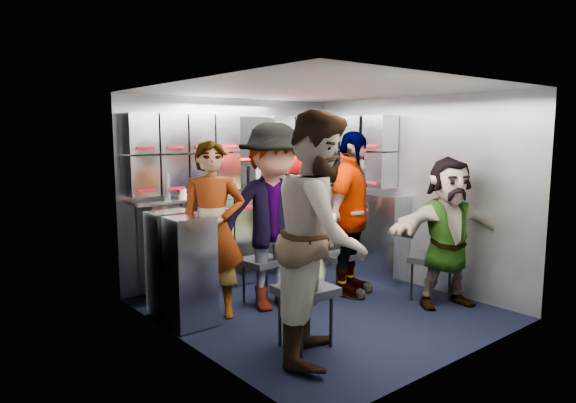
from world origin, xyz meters
TOP-DOWN VIEW (x-y plane):
  - floor at (0.00, 0.00)m, footprint 3.00×3.00m
  - wall_back at (0.00, 1.50)m, footprint 2.80×0.04m
  - wall_left at (-1.40, 0.00)m, footprint 0.04×3.00m
  - wall_right at (1.40, 0.00)m, footprint 0.04×3.00m
  - ceiling at (0.00, 0.00)m, footprint 2.80×3.00m
  - cart_bank_back at (0.00, 1.29)m, footprint 2.68×0.38m
  - cart_bank_left at (-1.19, 0.56)m, footprint 0.38×0.76m
  - counter at (0.00, 1.29)m, footprint 2.68×0.42m
  - locker_bank_back at (0.00, 1.35)m, footprint 2.68×0.28m
  - locker_bank_right at (1.25, 0.70)m, footprint 0.28×1.00m
  - right_cabinet at (1.25, 0.60)m, footprint 0.28×1.20m
  - coffee_niche at (0.18, 1.41)m, footprint 0.46×0.16m
  - red_latch_strip at (0.00, 1.09)m, footprint 2.60×0.02m
  - jump_seat_near_left at (-0.69, -0.58)m, footprint 0.44×0.42m
  - jump_seat_mid_left at (-0.32, 0.49)m, footprint 0.42×0.40m
  - jump_seat_center at (0.20, 0.61)m, footprint 0.39×0.37m
  - jump_seat_mid_right at (0.56, 0.31)m, footprint 0.35×0.34m
  - jump_seat_near_right at (1.05, -0.53)m, footprint 0.49×0.47m
  - attendant_standing at (-0.90, 0.48)m, footprint 0.71×0.66m
  - attendant_arc_a at (-0.69, -0.76)m, footprint 1.15×1.12m
  - attendant_arc_b at (-0.32, 0.31)m, footprint 1.31×0.97m
  - attendant_arc_c at (0.20, 0.43)m, footprint 0.80×0.60m
  - attendant_arc_d at (0.56, 0.13)m, footprint 1.09×0.81m
  - attendant_arc_e at (1.05, -0.71)m, footprint 1.43×0.97m
  - bottle_left at (-0.97, 1.24)m, footprint 0.07×0.07m
  - bottle_mid at (0.18, 1.24)m, footprint 0.06×0.06m
  - bottle_right at (0.60, 1.24)m, footprint 0.07×0.07m
  - cup_left at (-0.80, 1.23)m, footprint 0.08×0.08m
  - cup_right at (0.84, 1.23)m, footprint 0.08×0.08m

SIDE VIEW (x-z plane):
  - floor at x=0.00m, z-range 0.00..0.00m
  - jump_seat_mid_right at x=0.56m, z-range 0.16..0.56m
  - jump_seat_center at x=0.20m, z-range 0.16..0.57m
  - jump_seat_mid_left at x=-0.32m, z-range 0.18..0.64m
  - jump_seat_near_right at x=1.05m, z-range 0.18..0.65m
  - jump_seat_near_left at x=-0.69m, z-range 0.19..0.69m
  - cart_bank_back at x=0.00m, z-range 0.00..0.99m
  - cart_bank_left at x=-1.19m, z-range 0.00..0.99m
  - right_cabinet at x=1.25m, z-range 0.00..1.00m
  - attendant_arc_e at x=1.05m, z-range 0.00..1.48m
  - attendant_arc_c at x=0.20m, z-range 0.00..1.50m
  - attendant_standing at x=-0.90m, z-range 0.00..1.64m
  - attendant_arc_d at x=0.56m, z-range 0.00..1.73m
  - red_latch_strip at x=0.00m, z-range 0.86..0.90m
  - attendant_arc_b at x=-0.32m, z-range 0.00..1.80m
  - attendant_arc_a at x=-0.69m, z-range 0.00..1.87m
  - counter at x=0.00m, z-range 1.00..1.03m
  - wall_back at x=0.00m, z-range 0.00..2.10m
  - wall_left at x=-1.40m, z-range 0.00..2.10m
  - wall_right at x=1.40m, z-range 0.00..2.10m
  - cup_right at x=0.84m, z-range 1.03..1.13m
  - cup_left at x=-0.80m, z-range 1.03..1.13m
  - bottle_right at x=0.60m, z-range 1.03..1.29m
  - bottle_mid at x=0.18m, z-range 1.03..1.30m
  - bottle_left at x=-0.97m, z-range 1.03..1.31m
  - coffee_niche at x=0.18m, z-range 1.05..1.89m
  - locker_bank_back at x=0.00m, z-range 1.08..1.90m
  - locker_bank_right at x=1.25m, z-range 1.08..1.90m
  - ceiling at x=0.00m, z-range 2.09..2.11m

